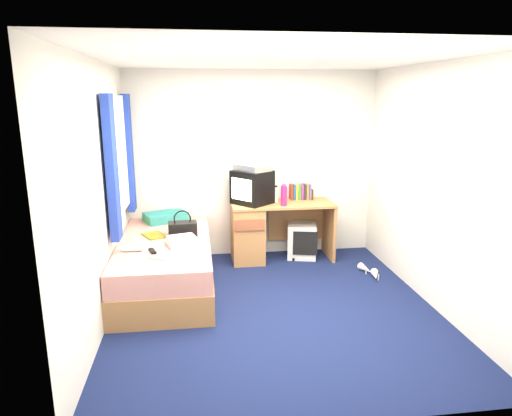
{
  "coord_description": "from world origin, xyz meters",
  "views": [
    {
      "loc": [
        -0.73,
        -4.15,
        2.08
      ],
      "look_at": [
        -0.09,
        0.7,
        0.87
      ],
      "focal_mm": 32.0,
      "sensor_mm": 36.0,
      "label": 1
    }
  ],
  "objects": [
    {
      "name": "storage_cube",
      "position": [
        0.62,
        1.45,
        0.23
      ],
      "size": [
        0.44,
        0.44,
        0.46
      ],
      "primitive_type": "cube",
      "rotation": [
        0.0,
        0.0,
        -0.22
      ],
      "color": "silver",
      "rests_on": "ground"
    },
    {
      "name": "vcr",
      "position": [
        -0.04,
        1.44,
        1.21
      ],
      "size": [
        0.48,
        0.51,
        0.08
      ],
      "primitive_type": "cube",
      "rotation": [
        0.0,
        0.0,
        -0.95
      ],
      "color": "#B1B1B3",
      "rests_on": "crt_tv"
    },
    {
      "name": "pillow",
      "position": [
        -1.13,
        1.5,
        0.6
      ],
      "size": [
        0.59,
        0.5,
        0.11
      ],
      "primitive_type": "cube",
      "rotation": [
        0.0,
        0.0,
        0.41
      ],
      "color": "#165093",
      "rests_on": "bed"
    },
    {
      "name": "desk",
      "position": [
        0.07,
        1.44,
        0.41
      ],
      "size": [
        1.3,
        0.55,
        0.75
      ],
      "color": "#AC7847",
      "rests_on": "ground"
    },
    {
      "name": "window_assembly",
      "position": [
        -1.55,
        0.9,
        1.42
      ],
      "size": [
        0.11,
        1.42,
        1.4
      ],
      "color": "silver",
      "rests_on": "room_shell"
    },
    {
      "name": "handbag",
      "position": [
        -0.9,
        0.84,
        0.63
      ],
      "size": [
        0.33,
        0.2,
        0.3
      ],
      "rotation": [
        0.0,
        0.0,
        0.06
      ],
      "color": "black",
      "rests_on": "bed"
    },
    {
      "name": "remote_control",
      "position": [
        -1.2,
        0.33,
        0.55
      ],
      "size": [
        0.1,
        0.17,
        0.02
      ],
      "primitive_type": "cube",
      "rotation": [
        0.0,
        0.0,
        0.31
      ],
      "color": "black",
      "rests_on": "bed"
    },
    {
      "name": "crt_tv",
      "position": [
        -0.04,
        1.44,
        0.96
      ],
      "size": [
        0.57,
        0.57,
        0.42
      ],
      "rotation": [
        0.0,
        0.0,
        -0.85
      ],
      "color": "black",
      "rests_on": "desk"
    },
    {
      "name": "water_bottle",
      "position": [
        -1.4,
        0.38,
        0.58
      ],
      "size": [
        0.2,
        0.08,
        0.07
      ],
      "primitive_type": "cylinder",
      "rotation": [
        0.0,
        1.57,
        -0.07
      ],
      "color": "silver",
      "rests_on": "bed"
    },
    {
      "name": "white_heels",
      "position": [
        1.28,
        0.71,
        0.04
      ],
      "size": [
        0.18,
        0.44,
        0.09
      ],
      "color": "silver",
      "rests_on": "ground"
    },
    {
      "name": "room_shell",
      "position": [
        0.0,
        0.0,
        1.45
      ],
      "size": [
        3.4,
        3.4,
        3.4
      ],
      "color": "white",
      "rests_on": "ground"
    },
    {
      "name": "magazine",
      "position": [
        -1.22,
        0.87,
        0.55
      ],
      "size": [
        0.31,
        0.34,
        0.01
      ],
      "primitive_type": "cube",
      "rotation": [
        0.0,
        0.0,
        0.46
      ],
      "color": "gold",
      "rests_on": "bed"
    },
    {
      "name": "ground",
      "position": [
        0.0,
        0.0,
        0.0
      ],
      "size": [
        3.4,
        3.4,
        0.0
      ],
      "primitive_type": "plane",
      "color": "#0C1438",
      "rests_on": "ground"
    },
    {
      "name": "aerosol_can",
      "position": [
        0.27,
        1.46,
        0.85
      ],
      "size": [
        0.07,
        0.07,
        0.2
      ],
      "primitive_type": "cylinder",
      "rotation": [
        0.0,
        0.0,
        0.25
      ],
      "color": "silver",
      "rests_on": "desk"
    },
    {
      "name": "picture_frame",
      "position": [
        0.76,
        1.57,
        0.82
      ],
      "size": [
        0.03,
        0.12,
        0.14
      ],
      "primitive_type": "cube",
      "rotation": [
        0.0,
        0.0,
        0.1
      ],
      "color": "#312010",
      "rests_on": "desk"
    },
    {
      "name": "book_row",
      "position": [
        0.62,
        1.6,
        0.85
      ],
      "size": [
        0.27,
        0.13,
        0.2
      ],
      "color": "maroon",
      "rests_on": "desk"
    },
    {
      "name": "colour_swatch_fan",
      "position": [
        -1.12,
        0.11,
        0.55
      ],
      "size": [
        0.22,
        0.17,
        0.01
      ],
      "primitive_type": "cube",
      "rotation": [
        0.0,
        0.0,
        -0.56
      ],
      "color": "orange",
      "rests_on": "bed"
    },
    {
      "name": "pink_water_bottle",
      "position": [
        0.34,
        1.27,
        0.87
      ],
      "size": [
        0.1,
        0.1,
        0.24
      ],
      "primitive_type": "cylinder",
      "rotation": [
        0.0,
        0.0,
        0.33
      ],
      "color": "#D21D5F",
      "rests_on": "desk"
    },
    {
      "name": "bed",
      "position": [
        -1.1,
        0.7,
        0.27
      ],
      "size": [
        1.01,
        2.0,
        0.54
      ],
      "color": "#AC7847",
      "rests_on": "ground"
    },
    {
      "name": "towel",
      "position": [
        -0.9,
        0.5,
        0.59
      ],
      "size": [
        0.34,
        0.31,
        0.09
      ],
      "primitive_type": "cube",
      "rotation": [
        0.0,
        0.0,
        0.29
      ],
      "color": "white",
      "rests_on": "bed"
    }
  ]
}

